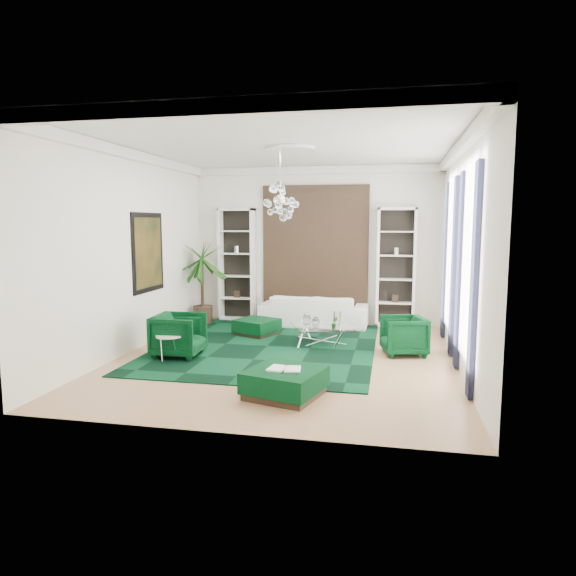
% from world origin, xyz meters
% --- Properties ---
extents(floor, '(6.00, 7.00, 0.02)m').
position_xyz_m(floor, '(0.00, 0.00, -0.01)').
color(floor, tan).
rests_on(floor, ground).
extents(ceiling, '(6.00, 7.00, 0.02)m').
position_xyz_m(ceiling, '(0.00, 0.00, 3.81)').
color(ceiling, white).
rests_on(ceiling, ground).
extents(wall_back, '(6.00, 0.02, 3.80)m').
position_xyz_m(wall_back, '(0.00, 3.51, 1.90)').
color(wall_back, white).
rests_on(wall_back, ground).
extents(wall_front, '(6.00, 0.02, 3.80)m').
position_xyz_m(wall_front, '(0.00, -3.51, 1.90)').
color(wall_front, white).
rests_on(wall_front, ground).
extents(wall_left, '(0.02, 7.00, 3.80)m').
position_xyz_m(wall_left, '(-3.01, 0.00, 1.90)').
color(wall_left, white).
rests_on(wall_left, ground).
extents(wall_right, '(0.02, 7.00, 3.80)m').
position_xyz_m(wall_right, '(3.01, 0.00, 1.90)').
color(wall_right, white).
rests_on(wall_right, ground).
extents(crown_molding, '(6.00, 7.00, 0.18)m').
position_xyz_m(crown_molding, '(0.00, 0.00, 3.70)').
color(crown_molding, white).
rests_on(crown_molding, ceiling).
extents(ceiling_medallion, '(0.90, 0.90, 0.05)m').
position_xyz_m(ceiling_medallion, '(0.00, 0.30, 3.77)').
color(ceiling_medallion, white).
rests_on(ceiling_medallion, ceiling).
extents(tapestry, '(2.50, 0.06, 2.80)m').
position_xyz_m(tapestry, '(0.00, 3.46, 1.90)').
color(tapestry, black).
rests_on(tapestry, wall_back).
extents(shelving_left, '(0.90, 0.38, 2.80)m').
position_xyz_m(shelving_left, '(-1.95, 3.31, 1.40)').
color(shelving_left, white).
rests_on(shelving_left, floor).
extents(shelving_right, '(0.90, 0.38, 2.80)m').
position_xyz_m(shelving_right, '(1.95, 3.31, 1.40)').
color(shelving_right, white).
rests_on(shelving_right, floor).
extents(painting, '(0.04, 1.30, 1.60)m').
position_xyz_m(painting, '(-2.97, 0.60, 1.85)').
color(painting, black).
rests_on(painting, wall_left).
extents(window_near, '(0.03, 1.10, 2.90)m').
position_xyz_m(window_near, '(2.99, -0.90, 1.90)').
color(window_near, white).
rests_on(window_near, wall_right).
extents(curtain_near_a, '(0.07, 0.30, 3.25)m').
position_xyz_m(curtain_near_a, '(2.96, -1.68, 1.65)').
color(curtain_near_a, black).
rests_on(curtain_near_a, floor).
extents(curtain_near_b, '(0.07, 0.30, 3.25)m').
position_xyz_m(curtain_near_b, '(2.96, -0.12, 1.65)').
color(curtain_near_b, black).
rests_on(curtain_near_b, floor).
extents(window_far, '(0.03, 1.10, 2.90)m').
position_xyz_m(window_far, '(2.99, 1.50, 1.90)').
color(window_far, white).
rests_on(window_far, wall_right).
extents(curtain_far_a, '(0.07, 0.30, 3.25)m').
position_xyz_m(curtain_far_a, '(2.96, 0.72, 1.65)').
color(curtain_far_a, black).
rests_on(curtain_far_a, floor).
extents(curtain_far_b, '(0.07, 0.30, 3.25)m').
position_xyz_m(curtain_far_b, '(2.96, 2.28, 1.65)').
color(curtain_far_b, black).
rests_on(curtain_far_b, floor).
extents(rug, '(4.20, 5.00, 0.02)m').
position_xyz_m(rug, '(-0.53, 0.68, 0.01)').
color(rug, black).
rests_on(rug, floor).
extents(sofa, '(2.55, 1.02, 0.74)m').
position_xyz_m(sofa, '(0.06, 2.94, 0.37)').
color(sofa, white).
rests_on(sofa, floor).
extents(armchair_left, '(0.90, 0.88, 0.79)m').
position_xyz_m(armchair_left, '(-1.96, -0.32, 0.39)').
color(armchair_left, black).
rests_on(armchair_left, floor).
extents(armchair_right, '(0.94, 0.92, 0.72)m').
position_xyz_m(armchair_right, '(2.10, 0.63, 0.36)').
color(armchair_right, black).
rests_on(armchair_right, floor).
extents(coffee_table, '(1.42, 1.42, 0.38)m').
position_xyz_m(coffee_table, '(0.50, 1.12, 0.19)').
color(coffee_table, white).
rests_on(coffee_table, floor).
extents(ottoman_side, '(1.04, 1.04, 0.35)m').
position_xyz_m(ottoman_side, '(-1.01, 1.68, 0.18)').
color(ottoman_side, black).
rests_on(ottoman_side, floor).
extents(ottoman_front, '(1.20, 1.20, 0.39)m').
position_xyz_m(ottoman_front, '(0.40, -2.10, 0.20)').
color(ottoman_front, black).
rests_on(ottoman_front, floor).
extents(book, '(0.47, 0.31, 0.03)m').
position_xyz_m(book, '(0.40, -2.10, 0.41)').
color(book, white).
rests_on(book, ottoman_front).
extents(side_table, '(0.63, 0.63, 0.46)m').
position_xyz_m(side_table, '(-1.99, -0.67, 0.23)').
color(side_table, white).
rests_on(side_table, floor).
extents(palm, '(1.68, 1.68, 2.58)m').
position_xyz_m(palm, '(-2.65, 2.72, 1.29)').
color(palm, '#205217').
rests_on(palm, floor).
extents(chandelier, '(1.05, 1.05, 0.71)m').
position_xyz_m(chandelier, '(-0.17, 0.24, 2.85)').
color(chandelier, white).
rests_on(chandelier, ceiling).
extents(table_plant, '(0.14, 0.11, 0.24)m').
position_xyz_m(table_plant, '(0.78, 0.88, 0.50)').
color(table_plant, '#205217').
rests_on(table_plant, coffee_table).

